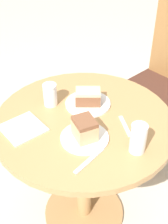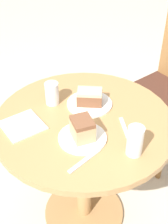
{
  "view_description": "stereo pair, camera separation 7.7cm",
  "coord_description": "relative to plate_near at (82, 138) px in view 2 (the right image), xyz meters",
  "views": [
    {
      "loc": [
        0.72,
        -0.85,
        1.63
      ],
      "look_at": [
        0.0,
        0.0,
        0.77
      ],
      "focal_mm": 50.0,
      "sensor_mm": 36.0,
      "label": 1
    },
    {
      "loc": [
        0.78,
        -0.8,
        1.63
      ],
      "look_at": [
        0.0,
        0.0,
        0.77
      ],
      "focal_mm": 50.0,
      "sensor_mm": 36.0,
      "label": 2
    }
  ],
  "objects": [
    {
      "name": "glass_lemonade",
      "position": [
        -0.29,
        0.08,
        0.05
      ],
      "size": [
        0.07,
        0.07,
        0.11
      ],
      "color": "beige",
      "rests_on": "table"
    },
    {
      "name": "spoon",
      "position": [
        0.09,
        0.18,
        -0.0
      ],
      "size": [
        0.12,
        0.1,
        0.0
      ],
      "rotation": [
        0.0,
        0.0,
        2.49
      ],
      "color": "silver",
      "rests_on": "table"
    },
    {
      "name": "napkin_stack",
      "position": [
        -0.25,
        -0.13,
        -0.0
      ],
      "size": [
        0.2,
        0.2,
        0.01
      ],
      "rotation": [
        0.0,
        0.0,
        -0.18
      ],
      "color": "silver",
      "rests_on": "table"
    },
    {
      "name": "table",
      "position": [
        -0.09,
        0.1,
        -0.19
      ],
      "size": [
        0.84,
        0.84,
        0.73
      ],
      "color": "tan",
      "rests_on": "ground_plane"
    },
    {
      "name": "plate_far",
      "position": [
        -0.15,
        0.2,
        0.0
      ],
      "size": [
        0.22,
        0.22,
        0.01
      ],
      "color": "white",
      "rests_on": "table"
    },
    {
      "name": "cake_slice_near",
      "position": [
        0.0,
        -0.0,
        0.05
      ],
      "size": [
        0.13,
        0.12,
        0.09
      ],
      "rotation": [
        0.0,
        0.0,
        1.13
      ],
      "color": "tan",
      "rests_on": "plate_near"
    },
    {
      "name": "glass_water",
      "position": [
        0.21,
        0.08,
        0.05
      ],
      "size": [
        0.07,
        0.07,
        0.13
      ],
      "color": "silver",
      "rests_on": "table"
    },
    {
      "name": "ground_plane",
      "position": [
        -0.09,
        0.1,
        -0.73
      ],
      "size": [
        8.0,
        8.0,
        0.0
      ],
      "primitive_type": "plane",
      "color": "beige"
    },
    {
      "name": "cake_slice_far",
      "position": [
        -0.15,
        0.2,
        0.04
      ],
      "size": [
        0.14,
        0.14,
        0.07
      ],
      "rotation": [
        0.0,
        0.0,
        5.41
      ],
      "color": "brown",
      "rests_on": "plate_far"
    },
    {
      "name": "plate_near",
      "position": [
        0.0,
        0.0,
        0.0
      ],
      "size": [
        0.21,
        0.21,
        0.01
      ],
      "color": "white",
      "rests_on": "table"
    },
    {
      "name": "fork",
      "position": [
        0.1,
        -0.09,
        -0.0
      ],
      "size": [
        0.02,
        0.17,
        0.0
      ],
      "rotation": [
        0.0,
        0.0,
        1.58
      ],
      "color": "silver",
      "rests_on": "table"
    }
  ]
}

